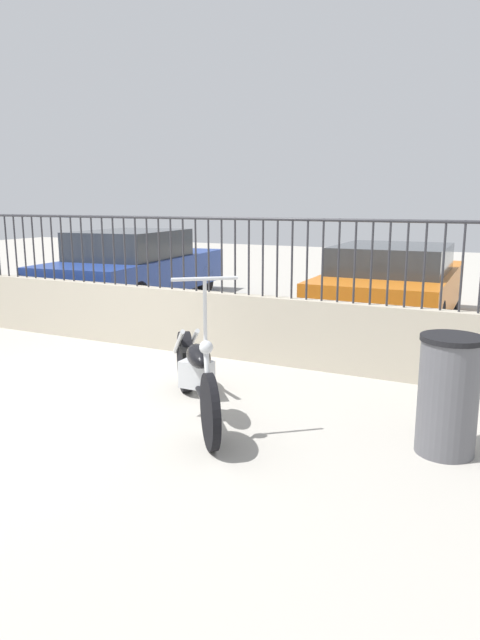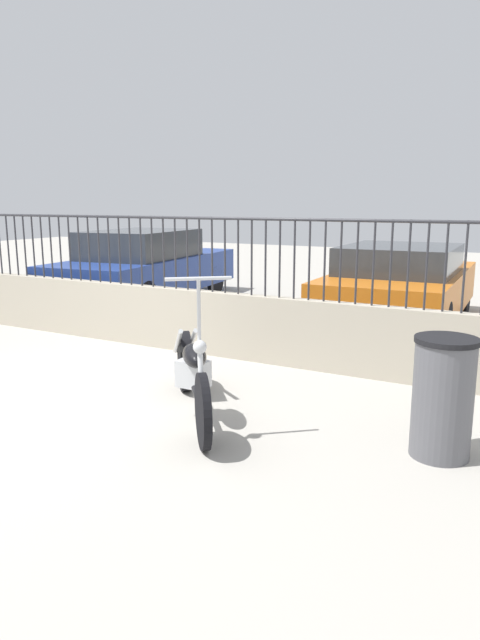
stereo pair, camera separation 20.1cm
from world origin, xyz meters
name	(u,v)px [view 1 (the left image)]	position (x,y,z in m)	size (l,w,h in m)	color
ground_plane	(25,406)	(0.00, 0.00, 0.00)	(40.00, 40.00, 0.00)	#ADA89E
low_wall	(167,319)	(0.00, 2.43, 0.40)	(10.63, 0.18, 0.80)	#B2A893
fence_railing	(165,242)	(0.00, 2.43, 1.40)	(10.63, 0.04, 0.92)	#2D2D33
motorcycle_black	(194,371)	(1.53, 0.60, 0.39)	(1.42, 1.68, 1.34)	black
trash_bin	(448,395)	(3.70, 0.71, 0.47)	(0.47, 0.47, 0.93)	#56565B
car_blue	(136,267)	(-2.44, 5.05, 0.70)	(2.22, 4.67, 1.39)	black
car_orange	(393,284)	(2.32, 5.29, 0.65)	(1.89, 4.11, 1.26)	black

